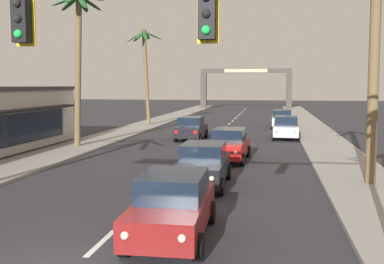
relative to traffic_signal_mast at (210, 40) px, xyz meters
The scene contains 14 objects.
sidewalk_right 21.24m from the traffic_signal_mast, 76.62° to the left, with size 3.20×110.00×0.14m, color gray.
sidewalk_left 23.35m from the traffic_signal_mast, 118.21° to the left, with size 3.20×110.00×0.14m, color gray.
lane_markings 21.38m from the traffic_signal_mast, 97.12° to the left, with size 4.28×89.16×0.01m.
traffic_signal_mast is the anchor object (origin of this frame).
sedan_lead_at_stop_bar 4.93m from the traffic_signal_mast, 116.39° to the left, with size 2.04×4.49×1.68m.
sedan_third_in_queue 9.79m from the traffic_signal_mast, 99.22° to the left, with size 1.95×4.45×1.68m.
sedan_fifth_in_queue 15.59m from the traffic_signal_mast, 93.71° to the left, with size 2.11×4.51×1.68m.
sedan_oncoming_far 24.37m from the traffic_signal_mast, 100.77° to the left, with size 1.98×4.46×1.68m.
sedan_parked_nearest_kerb 34.18m from the traffic_signal_mast, 86.33° to the left, with size 2.00×4.47×1.68m.
sedan_parked_mid_kerb 25.83m from the traffic_signal_mast, 84.90° to the left, with size 2.06×4.49×1.68m.
palm_left_second 21.10m from the traffic_signal_mast, 120.27° to the left, with size 3.29×3.24×9.62m.
palm_left_third 35.74m from the traffic_signal_mast, 107.60° to the left, with size 3.37×3.56×9.26m.
palm_right_second 11.11m from the traffic_signal_mast, 63.14° to the left, with size 4.22×4.29×8.96m.
town_gateway_arch 66.82m from the traffic_signal_mast, 92.58° to the left, with size 14.87×0.90×6.61m.
Camera 1 is at (4.16, -8.77, 3.97)m, focal length 42.58 mm.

